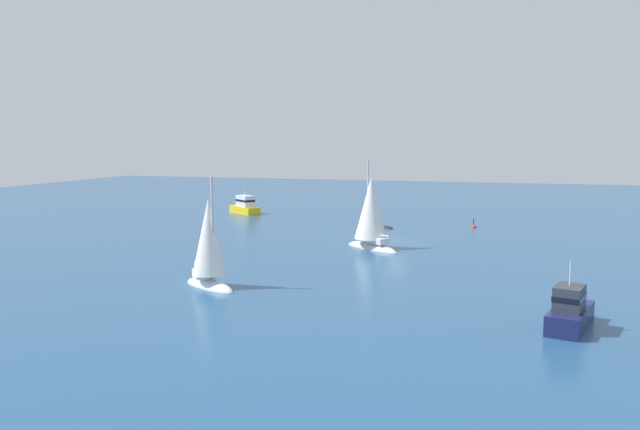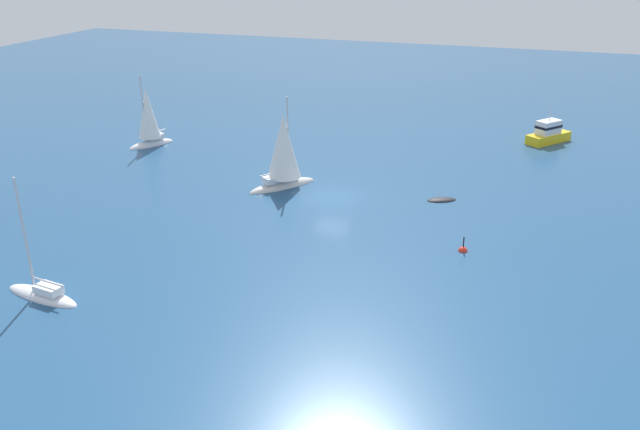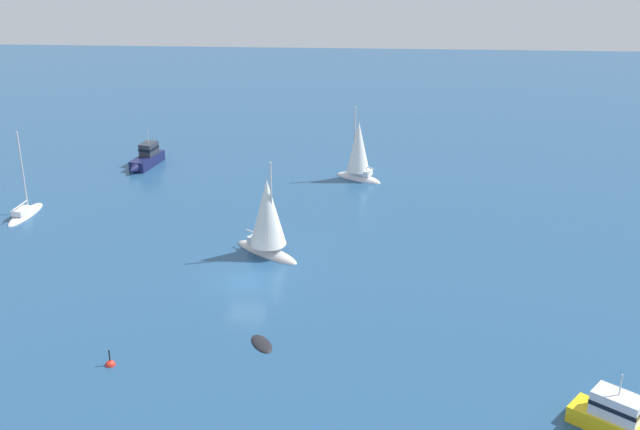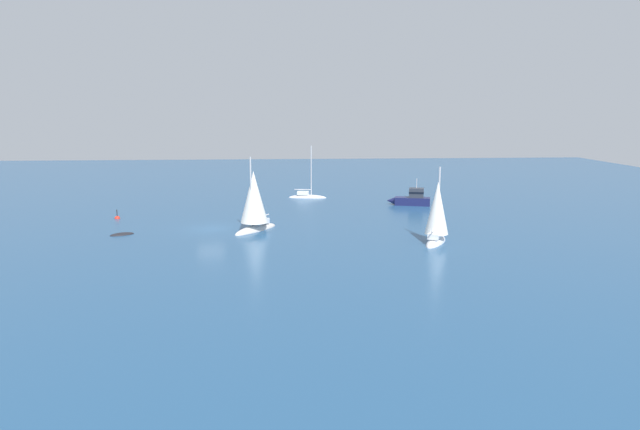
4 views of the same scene
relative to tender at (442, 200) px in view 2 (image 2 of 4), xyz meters
name	(u,v)px [view 2 (image 2 of 4)]	position (x,y,z in m)	size (l,w,h in m)	color
ground_plane	(332,197)	(2.03, -7.98, 0.00)	(160.00, 160.00, 0.00)	navy
tender	(442,200)	(0.00, 0.00, 0.00)	(1.94, 2.44, 0.39)	black
powerboat	(550,133)	(-18.74, 7.32, 0.86)	(5.40, 4.59, 3.35)	yellow
yacht	(149,121)	(-5.33, -28.47, 2.35)	(4.57, 3.37, 7.19)	white
ketch	(43,295)	(21.57, -18.43, 0.14)	(1.95, 5.13, 7.29)	white
ketch_1	(283,155)	(1.04, -12.36, 2.63)	(5.47, 4.65, 7.70)	silver
channel_buoy	(463,251)	(8.28, 2.68, 0.01)	(0.58, 0.58, 1.28)	red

